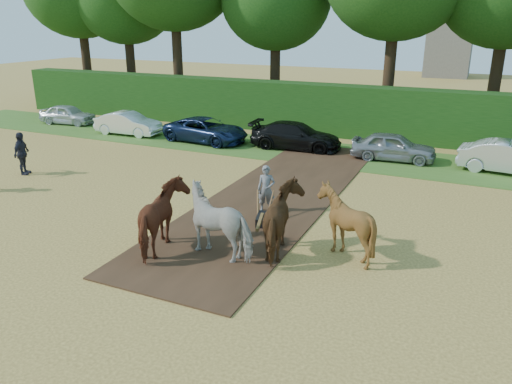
# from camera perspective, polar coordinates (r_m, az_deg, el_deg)

# --- Properties ---
(ground) EXTENTS (120.00, 120.00, 0.00)m
(ground) POSITION_cam_1_polar(r_m,az_deg,el_deg) (15.08, -13.17, -7.74)
(ground) COLOR gold
(ground) RESTS_ON ground
(earth_strip) EXTENTS (4.50, 17.00, 0.05)m
(earth_strip) POSITION_cam_1_polar(r_m,az_deg,el_deg) (20.00, 2.44, -0.30)
(earth_strip) COLOR #472D1C
(earth_strip) RESTS_ON ground
(grass_verge) EXTENTS (50.00, 5.00, 0.03)m
(grass_verge) POSITION_cam_1_polar(r_m,az_deg,el_deg) (26.78, 5.10, 4.71)
(grass_verge) COLOR #38601E
(grass_verge) RESTS_ON ground
(hedgerow) EXTENTS (46.00, 1.60, 3.00)m
(hedgerow) POSITION_cam_1_polar(r_m,az_deg,el_deg) (30.66, 8.04, 9.30)
(hedgerow) COLOR #14380F
(hedgerow) RESTS_ON ground
(spectator_far) EXTENTS (0.84, 1.23, 1.94)m
(spectator_far) POSITION_cam_1_polar(r_m,az_deg,el_deg) (24.75, -25.20, 3.99)
(spectator_far) COLOR #242531
(spectator_far) RESTS_ON ground
(plough_team) EXTENTS (7.02, 5.86, 2.10)m
(plough_team) POSITION_cam_1_polar(r_m,az_deg,el_deg) (14.86, -0.19, -3.19)
(plough_team) COLOR brown
(plough_team) RESTS_ON ground
(parked_cars) EXTENTS (41.57, 3.56, 1.45)m
(parked_cars) POSITION_cam_1_polar(r_m,az_deg,el_deg) (25.44, 14.58, 4.97)
(parked_cars) COLOR silver
(parked_cars) RESTS_ON ground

